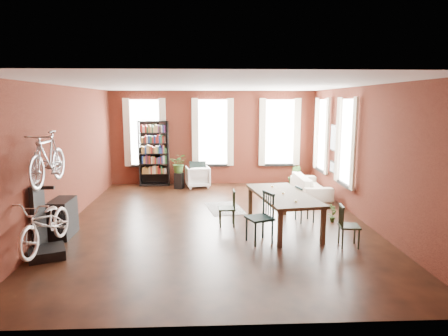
{
  "coord_description": "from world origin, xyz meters",
  "views": [
    {
      "loc": [
        -0.23,
        -9.21,
        2.83
      ],
      "look_at": [
        0.21,
        0.6,
        1.2
      ],
      "focal_mm": 32.0,
      "sensor_mm": 36.0,
      "label": 1
    }
  ],
  "objects": [
    {
      "name": "dining_chair_c",
      "position": [
        2.57,
        -1.78,
        0.42
      ],
      "size": [
        0.42,
        0.42,
        0.83
      ],
      "primitive_type": "cube",
      "rotation": [
        0.0,
        0.0,
        1.47
      ],
      "color": "#202F1C",
      "rests_on": "ground"
    },
    {
      "name": "white_armchair",
      "position": [
        -0.52,
        3.93,
        0.39
      ],
      "size": [
        0.87,
        0.83,
        0.78
      ],
      "primitive_type": "imported",
      "rotation": [
        0.0,
        0.0,
        3.32
      ],
      "color": "white",
      "rests_on": "ground"
    },
    {
      "name": "bookshelf",
      "position": [
        -2.0,
        4.3,
        1.1
      ],
      "size": [
        1.0,
        0.32,
        2.2
      ],
      "primitive_type": "cube",
      "color": "black",
      "rests_on": "ground"
    },
    {
      "name": "dining_table",
      "position": [
        1.47,
        -0.63,
        0.4
      ],
      "size": [
        1.43,
        2.51,
        0.81
      ],
      "primitive_type": "cube",
      "rotation": [
        0.0,
        0.0,
        0.16
      ],
      "color": "brown",
      "rests_on": "ground"
    },
    {
      "name": "plant_by_sofa",
      "position": [
        2.7,
        3.74,
        0.17
      ],
      "size": [
        0.62,
        0.85,
        0.34
      ],
      "primitive_type": "imported",
      "rotation": [
        0.0,
        0.0,
        -0.3
      ],
      "color": "#305522",
      "rests_on": "ground"
    },
    {
      "name": "dining_chair_d",
      "position": [
        2.11,
        -0.08,
        0.42
      ],
      "size": [
        0.46,
        0.46,
        0.85
      ],
      "primitive_type": "cube",
      "rotation": [
        0.0,
        0.0,
        1.76
      ],
      "color": "#1A383A",
      "rests_on": "ground"
    },
    {
      "name": "striped_rug",
      "position": [
        0.25,
        1.16,
        0.01
      ],
      "size": [
        1.1,
        1.52,
        0.01
      ],
      "primitive_type": "cube",
      "rotation": [
        0.0,
        0.0,
        0.18
      ],
      "color": "black",
      "rests_on": "ground"
    },
    {
      "name": "plant_stand",
      "position": [
        -1.13,
        3.74,
        0.26
      ],
      "size": [
        0.33,
        0.33,
        0.52
      ],
      "primitive_type": "cube",
      "rotation": [
        0.0,
        0.0,
        -0.32
      ],
      "color": "black",
      "rests_on": "ground"
    },
    {
      "name": "plant_small",
      "position": [
        2.75,
        -0.17,
        0.08
      ],
      "size": [
        0.41,
        0.49,
        0.16
      ],
      "primitive_type": "imported",
      "rotation": [
        0.0,
        0.0,
        0.52
      ],
      "color": "#375F26",
      "rests_on": "ground"
    },
    {
      "name": "dining_chair_b",
      "position": [
        0.23,
        -0.34,
        0.42
      ],
      "size": [
        0.39,
        0.39,
        0.83
      ],
      "primitive_type": "cube",
      "rotation": [
        0.0,
        0.0,
        -1.55
      ],
      "color": "#1D301C",
      "rests_on": "ground"
    },
    {
      "name": "cream_sofa",
      "position": [
        2.95,
        2.6,
        0.41
      ],
      "size": [
        0.61,
        2.08,
        0.81
      ],
      "primitive_type": "imported",
      "rotation": [
        0.0,
        0.0,
        1.57
      ],
      "color": "beige",
      "rests_on": "ground"
    },
    {
      "name": "bike_trainer",
      "position": [
        -3.18,
        -2.09,
        0.09
      ],
      "size": [
        0.8,
        0.8,
        0.18
      ],
      "primitive_type": "cube",
      "rotation": [
        0.0,
        0.0,
        0.4
      ],
      "color": "black",
      "rests_on": "ground"
    },
    {
      "name": "bike_wall_rack",
      "position": [
        -3.4,
        -1.8,
        0.65
      ],
      "size": [
        0.16,
        0.6,
        1.3
      ],
      "primitive_type": "cube",
      "color": "black",
      "rests_on": "ground"
    },
    {
      "name": "dining_chair_a",
      "position": [
        0.83,
        -1.46,
        0.51
      ],
      "size": [
        0.61,
        0.61,
        1.02
      ],
      "primitive_type": "cube",
      "rotation": [
        0.0,
        0.0,
        -1.2
      ],
      "color": "#163232",
      "rests_on": "ground"
    },
    {
      "name": "bicycle_floor",
      "position": [
        -3.15,
        -2.08,
        1.08
      ],
      "size": [
        0.71,
        1.0,
        1.8
      ],
      "primitive_type": "imported",
      "rotation": [
        0.0,
        0.0,
        -0.09
      ],
      "color": "silver",
      "rests_on": "bike_trainer"
    },
    {
      "name": "plant_on_stand",
      "position": [
        -1.12,
        3.77,
        0.77
      ],
      "size": [
        0.66,
        0.71,
        0.49
      ],
      "primitive_type": "imported",
      "rotation": [
        0.0,
        0.0,
        -0.17
      ],
      "color": "#365F26",
      "rests_on": "plant_stand"
    },
    {
      "name": "room",
      "position": [
        0.25,
        0.62,
        2.14
      ],
      "size": [
        9.0,
        9.04,
        3.22
      ],
      "color": "black",
      "rests_on": "ground"
    },
    {
      "name": "console_table",
      "position": [
        -3.28,
        -0.9,
        0.4
      ],
      "size": [
        0.4,
        0.8,
        0.8
      ],
      "primitive_type": "cube",
      "color": "black",
      "rests_on": "ground"
    },
    {
      "name": "bicycle_hung",
      "position": [
        -3.15,
        -1.8,
        2.13
      ],
      "size": [
        0.47,
        1.0,
        1.66
      ],
      "primitive_type": "imported",
      "color": "#A5A8AD",
      "rests_on": "bike_wall_rack"
    }
  ]
}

